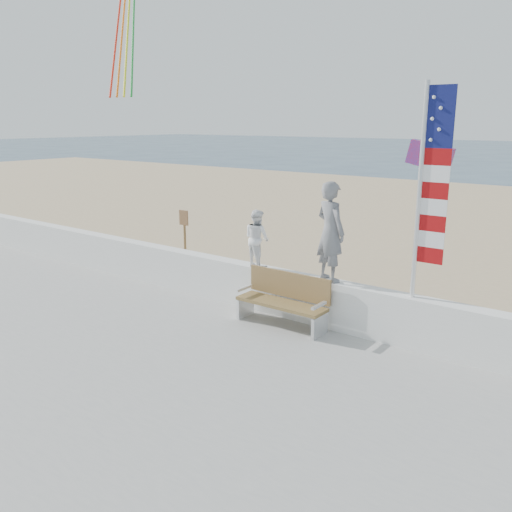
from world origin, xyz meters
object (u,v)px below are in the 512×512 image
Objects in this scene: child at (257,238)px; adult at (330,232)px; flag at (428,184)px; bench at (284,299)px.

adult is at bearing -164.44° from child.
bench is at bearing -169.42° from flag.
flag is (2.43, 0.45, 2.30)m from bench.
adult is at bearing 179.99° from flag.
flag is at bearing 10.58° from bench.
child is (-1.68, 0.00, -0.34)m from adult.
adult is 1.58× the size of child.
flag is (3.41, -0.00, 1.33)m from child.
flag reaches higher than child.
flag reaches higher than bench.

